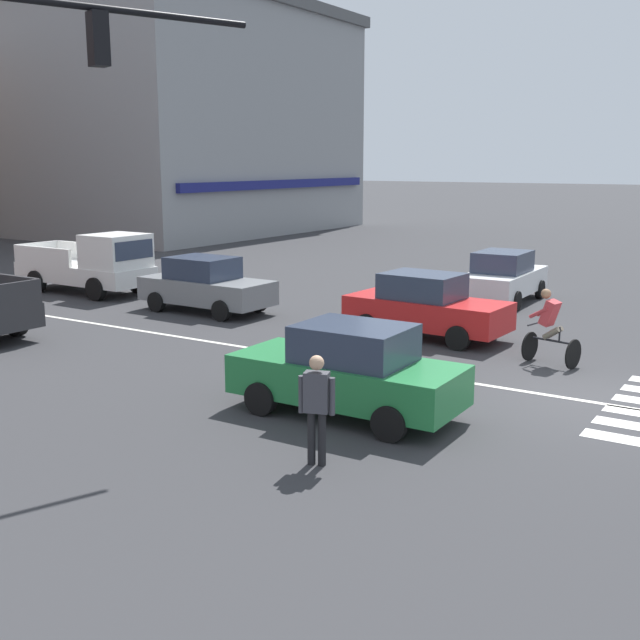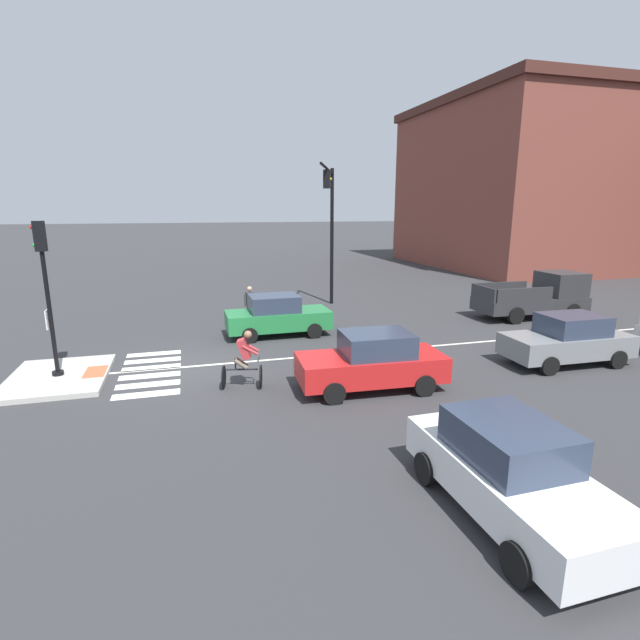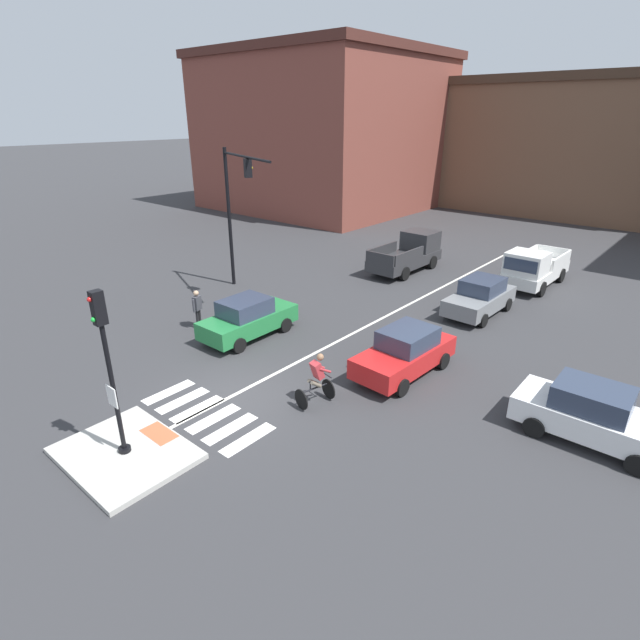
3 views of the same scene
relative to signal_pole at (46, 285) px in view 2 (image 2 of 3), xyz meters
The scene contains 20 objects.
ground_plane 4.73m from the signal_pole, 90.00° to the left, with size 300.00×300.00×0.00m, color #333335.
traffic_island 2.79m from the signal_pole, 90.00° to the left, with size 3.53×2.75×0.15m, color #B2AFA8.
tactile_pad_front 2.90m from the signal_pole, 90.00° to the left, with size 1.10×0.60×0.01m, color #DB5B38.
signal_pole is the anchor object (origin of this frame).
crosswalk_stripe_a 4.34m from the signal_pole, 126.65° to the left, with size 0.44×1.80×0.01m, color silver.
crosswalk_stripe_b 4.05m from the signal_pole, 114.05° to the left, with size 0.44×1.80×0.01m, color silver.
crosswalk_stripe_c 3.90m from the signal_pole, 98.46° to the left, with size 0.44×1.80×0.01m, color silver.
crosswalk_stripe_d 3.90m from the signal_pole, 81.54° to the left, with size 0.44×1.80×0.01m, color silver.
crosswalk_stripe_e 4.05m from the signal_pole, 65.95° to the left, with size 0.44×1.80×0.01m, color silver.
crosswalk_stripe_f 4.34m from the signal_pole, 53.35° to the left, with size 0.44×1.80×0.01m, color silver.
lane_centre_line 14.06m from the signal_pole, 90.73° to the left, with size 0.14×28.00×0.01m, color silver.
traffic_light_mast 13.52m from the signal_pole, 125.96° to the left, with size 5.45×2.24×6.93m.
building_corner_left 39.44m from the signal_pole, 122.52° to the left, with size 18.92×17.92×13.60m.
car_white_cross_right 12.87m from the signal_pole, 43.93° to the left, with size 4.13×1.90×1.64m.
car_grey_eastbound_far 16.13m from the signal_pole, 79.82° to the left, with size 1.92×4.14×1.64m.
car_green_westbound_near 8.22m from the signal_pole, 114.07° to the left, with size 1.88×4.12×1.64m.
car_red_eastbound_mid 9.55m from the signal_pole, 69.93° to the left, with size 2.00×4.18×1.64m.
pickup_truck_charcoal_westbound_distant 19.97m from the signal_pole, 99.24° to the left, with size 2.13×5.13×2.08m.
cyclist 6.06m from the signal_pole, 67.85° to the left, with size 0.89×1.21×1.68m.
pedestrian_at_curb_left 8.71m from the signal_pole, 130.33° to the left, with size 0.32×0.53×1.67m.
Camera 2 is at (15.10, 0.14, 5.03)m, focal length 26.83 mm.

